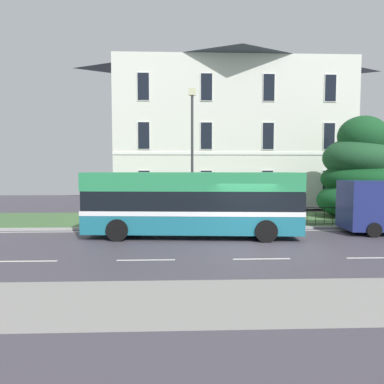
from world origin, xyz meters
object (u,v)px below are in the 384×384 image
Objects in this scene: georgian_townhouse at (229,126)px; single_decker_bus at (192,203)px; street_lamp_post at (192,148)px; evergreen_tree at (358,176)px.

single_decker_bus is at bearing -104.95° from georgian_townhouse.
street_lamp_post is (-3.55, -10.71, -2.47)m from georgian_townhouse.
evergreen_tree is at bearing -50.46° from georgian_townhouse.
georgian_townhouse is at bearing 129.54° from evergreen_tree.
evergreen_tree is (6.90, -8.36, -4.06)m from georgian_townhouse.
georgian_townhouse is at bearing 71.67° from street_lamp_post.
street_lamp_post is at bearing -167.31° from evergreen_tree.
street_lamp_post is at bearing 92.18° from single_decker_bus.
georgian_townhouse is 11.57m from evergreen_tree.
georgian_townhouse reaches higher than single_decker_bus.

